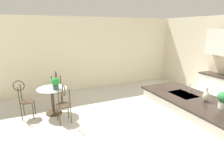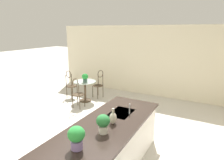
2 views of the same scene
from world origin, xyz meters
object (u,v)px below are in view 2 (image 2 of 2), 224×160
Objects in this scene: bistro_table at (85,89)px; potted_plant_counter_near at (103,123)px; chair_toward_desk at (71,83)px; potted_plant_counter_far at (76,136)px; chair_near_window at (77,92)px; potted_plant_on_table at (85,77)px; vase_on_counter at (113,118)px; chair_by_island at (99,83)px.

bistro_table is 4.04m from potted_plant_counter_near.
bistro_table is 0.71m from chair_toward_desk.
potted_plant_counter_far is (3.59, 2.49, 0.67)m from bistro_table.
chair_near_window and chair_toward_desk have the same top height.
potted_plant_on_table reaches higher than bistro_table.
potted_plant_counter_far is at bearing -10.01° from potted_plant_counter_near.
potted_plant_counter_far reaches higher than chair_toward_desk.
potted_plant_counter_near is 0.36m from vase_on_counter.
chair_near_window is (0.67, 0.18, 0.13)m from bistro_table.
bistro_table is 4.42m from potted_plant_counter_far.
chair_by_island is at bearing -151.43° from potted_plant_counter_far.
potted_plant_counter_far is (2.92, 2.31, 0.54)m from chair_near_window.
chair_by_island is at bearing 178.94° from chair_near_window.
potted_plant_on_table is (0.72, -0.11, 0.34)m from chair_by_island.
potted_plant_on_table reaches higher than chair_toward_desk.
bistro_table is 0.77× the size of chair_toward_desk.
chair_by_island is 3.07× the size of potted_plant_counter_far.
chair_toward_desk is 4.29m from vase_on_counter.
chair_toward_desk is (-0.71, -0.88, 0.00)m from chair_near_window.
chair_by_island is 4.09m from vase_on_counter.
chair_by_island is 3.62× the size of vase_on_counter.
vase_on_counter is at bearing 43.87° from potted_plant_on_table.
bistro_table is 3.77m from vase_on_counter.
bistro_table is 2.36× the size of potted_plant_counter_far.
vase_on_counter is (2.02, 2.40, 0.46)m from chair_near_window.
bistro_table is at bearing -136.18° from vase_on_counter.
chair_toward_desk is 0.88m from potted_plant_on_table.
chair_toward_desk is 3.34× the size of potted_plant_counter_near.
potted_plant_on_table reaches higher than chair_near_window.
chair_near_window is at bearing -1.06° from chair_by_island.
chair_toward_desk is 4.86m from potted_plant_counter_far.
chair_near_window is at bearing 14.88° from bistro_table.
potted_plant_counter_near is (2.93, 2.49, 0.18)m from potted_plant_on_table.
bistro_table is at bearing 86.61° from chair_toward_desk.
vase_on_counter is at bearing -178.66° from potted_plant_counter_near.
chair_by_island is 1.00× the size of chair_toward_desk.
vase_on_counter reaches higher than bistro_table.
potted_plant_counter_near reaches higher than vase_on_counter.
potted_plant_counter_near reaches higher than bistro_table.
potted_plant_counter_far reaches higher than chair_near_window.
potted_plant_counter_near is at bearing 169.99° from potted_plant_counter_far.
chair_near_window is 3.38× the size of potted_plant_on_table.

